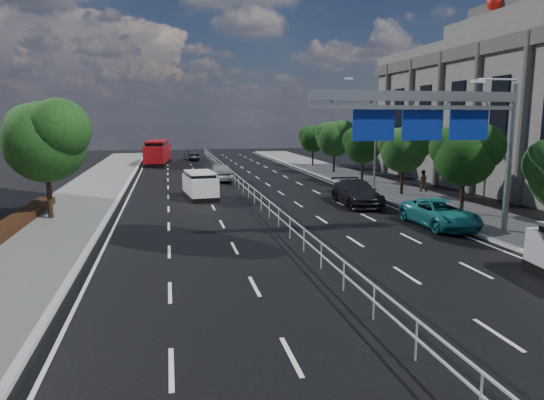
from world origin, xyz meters
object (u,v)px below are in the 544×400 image
object	(u,v)px
near_car_dark	(191,155)
near_car_silver	(219,172)
parked_car_dark	(357,193)
white_minivan	(200,185)
parked_car_teal	(440,213)
red_bus	(158,152)
overhead_gantry	(439,118)
pedestrian_b	(422,181)

from	to	relation	value
near_car_dark	near_car_silver	bearing A→B (deg)	87.10
near_car_silver	parked_car_dark	size ratio (longest dim) A/B	0.88
white_minivan	near_car_silver	size ratio (longest dim) A/B	0.95
parked_car_teal	parked_car_dark	xyz separation A→B (m)	(-1.80, 7.00, 0.09)
red_bus	parked_car_teal	size ratio (longest dim) A/B	1.97
near_car_silver	red_bus	bearing A→B (deg)	-76.12
near_car_dark	parked_car_teal	xyz separation A→B (m)	(10.72, -44.31, -0.02)
near_car_silver	near_car_dark	size ratio (longest dim) A/B	1.09
overhead_gantry	parked_car_teal	xyz separation A→B (m)	(1.56, 1.95, -4.90)
red_bus	near_car_silver	distance (m)	18.82
overhead_gantry	red_bus	xyz separation A→B (m)	(-13.46, 41.25, -4.07)
near_car_silver	overhead_gantry	bearing A→B (deg)	104.51
near_car_dark	pedestrian_b	bearing A→B (deg)	108.74
red_bus	near_car_silver	world-z (taller)	red_bus
white_minivan	pedestrian_b	bearing A→B (deg)	-10.61
overhead_gantry	parked_car_teal	world-z (taller)	overhead_gantry
red_bus	white_minivan	bearing A→B (deg)	-77.26
overhead_gantry	white_minivan	xyz separation A→B (m)	(-10.10, 13.92, -4.67)
near_car_silver	near_car_dark	distance (m)	22.96
overhead_gantry	white_minivan	distance (m)	17.82
parked_car_dark	pedestrian_b	xyz separation A→B (m)	(6.82, 3.83, 0.15)
near_car_silver	parked_car_dark	bearing A→B (deg)	113.69
near_car_silver	near_car_dark	bearing A→B (deg)	-90.30
near_car_silver	parked_car_teal	xyz separation A→B (m)	(9.30, -21.39, -0.11)
red_bus	parked_car_dark	size ratio (longest dim) A/B	1.82
overhead_gantry	near_car_dark	distance (m)	47.40
overhead_gantry	white_minivan	bearing A→B (deg)	125.95
parked_car_teal	near_car_dark	bearing A→B (deg)	102.94
white_minivan	parked_car_teal	bearing A→B (deg)	-52.45
overhead_gantry	pedestrian_b	bearing A→B (deg)	62.75
near_car_dark	pedestrian_b	world-z (taller)	pedestrian_b
white_minivan	parked_car_dark	size ratio (longest dim) A/B	0.83
near_car_silver	parked_car_dark	world-z (taller)	near_car_silver
red_bus	overhead_gantry	bearing A→B (deg)	-66.21
pedestrian_b	red_bus	bearing A→B (deg)	-26.02
near_car_silver	pedestrian_b	size ratio (longest dim) A/B	3.00
overhead_gantry	parked_car_dark	bearing A→B (deg)	91.54
red_bus	pedestrian_b	xyz separation A→B (m)	(20.04, -28.48, -0.59)
overhead_gantry	pedestrian_b	world-z (taller)	overhead_gantry
overhead_gantry	near_car_silver	size ratio (longest dim) A/B	2.12
near_car_silver	near_car_dark	xyz separation A→B (m)	(-1.42, 22.91, -0.10)
white_minivan	near_car_dark	distance (m)	32.35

